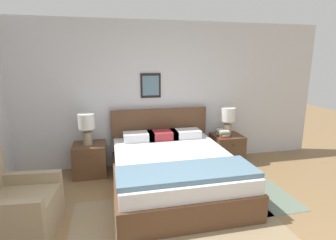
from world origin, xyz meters
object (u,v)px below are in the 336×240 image
Objects in this scene: bed at (173,170)px; table_lamp_near_window at (87,125)px; nightstand_by_door at (227,149)px; table_lamp_by_door at (228,118)px; armchair at (14,210)px; nightstand_near_window at (90,159)px.

bed is 1.62m from table_lamp_near_window.
bed is 1.50m from nightstand_by_door.
nightstand_by_door is (1.26, 0.82, -0.03)m from bed.
nightstand_by_door is 2.60m from table_lamp_near_window.
table_lamp_near_window is 2.52m from table_lamp_by_door.
table_lamp_by_door is (-0.02, -0.00, 0.61)m from nightstand_by_door.
bed reaches higher than armchair.
table_lamp_near_window is (-2.53, -0.00, 0.61)m from nightstand_by_door.
table_lamp_near_window is (0.70, 1.48, 0.57)m from armchair.
table_lamp_by_door is at bearing 33.15° from bed.
bed is at bearing 113.63° from armchair.
nightstand_near_window is at bearing 147.06° from bed.
bed is at bearing -147.06° from nightstand_by_door.
bed is at bearing -32.50° from table_lamp_near_window.
table_lamp_near_window reaches higher than armchair.
nightstand_by_door is at bearing 13.13° from table_lamp_by_door.
armchair is 1.76× the size of table_lamp_by_door.
nightstand_by_door is at bearing 0.08° from table_lamp_near_window.
armchair is 1.65m from nightstand_near_window.
nightstand_near_window is at bearing 13.14° from table_lamp_near_window.
table_lamp_near_window reaches higher than bed.
nightstand_near_window is (-1.26, 0.82, -0.03)m from bed.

